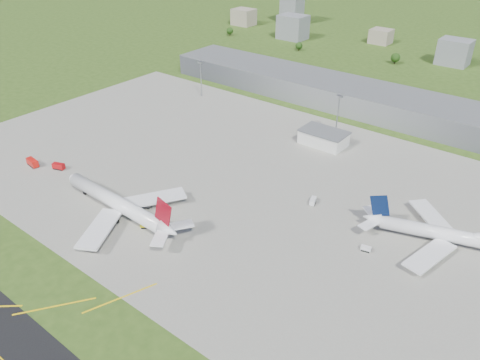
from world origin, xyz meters
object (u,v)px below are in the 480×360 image
Objects in this scene: crash_tender at (59,166)px; tug_yellow at (145,226)px; van_white_near at (313,201)px; van_white_far at (366,249)px; airliner_blue_quad at (453,236)px; fire_truck at (33,163)px; airliner_red_twin at (120,205)px.

crash_tender is 75.98m from tug_yellow.
crash_tender is 135.38m from van_white_near.
van_white_near is at bearing 141.47° from van_white_far.
van_white_far is (-26.20, -24.98, -3.99)m from airliner_blue_quad.
airliner_blue_quad is 11.45× the size of van_white_near.
airliner_blue_quad is 9.82× the size of crash_tender.
fire_truck is at bearing -175.45° from crash_tender.
tug_yellow is 94.41m from van_white_far.
airliner_red_twin is 74.13m from fire_truck.
airliner_blue_quad reaches higher than fire_truck.
van_white_far is at bearing -6.58° from crash_tender.
van_white_far is at bearing -154.07° from airliner_red_twin.
fire_truck is (-74.03, 0.67, -3.74)m from airliner_red_twin.
airliner_red_twin is at bearing 5.94° from fire_truck.
airliner_blue_quad is 15.41× the size of van_white_far.
crash_tender reaches higher than van_white_far.
van_white_near is (138.05, 61.40, -0.49)m from fire_truck.
van_white_near reaches higher than tug_yellow.
van_white_near is at bearing -134.46° from airliner_red_twin.
fire_truck is 2.00× the size of van_white_far.
airliner_blue_quad is 195.31m from crash_tender.
van_white_near is at bearing 30.44° from fire_truck.
van_white_far is at bearing -12.89° from tug_yellow.
van_white_far is at bearing -153.91° from airliner_blue_quad.
airliner_red_twin reaches higher than tug_yellow.
fire_truck is 15.71m from crash_tender.
airliner_red_twin is 143.42m from airliner_blue_quad.
van_white_near is at bearing 3.90° from crash_tender.
airliner_blue_quad is 61.76m from van_white_near.
fire_truck is 89.95m from tug_yellow.
van_white_far is at bearing -133.61° from van_white_near.
fire_truck reaches higher than crash_tender.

